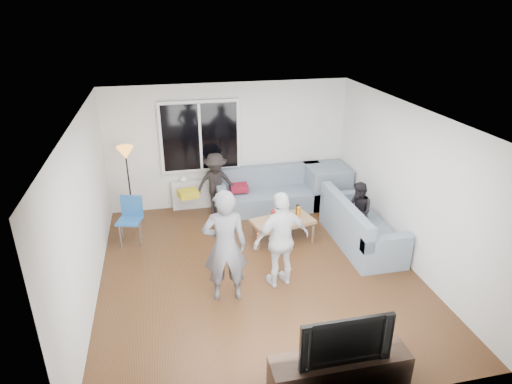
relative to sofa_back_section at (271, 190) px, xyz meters
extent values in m
cube|color=#56351C|center=(-0.79, -2.27, -0.45)|extent=(5.00, 5.50, 0.04)
cube|color=white|center=(-0.79, -2.27, 2.20)|extent=(5.00, 5.50, 0.04)
cube|color=silver|center=(-0.79, 0.50, 0.88)|extent=(5.00, 0.04, 2.60)
cube|color=silver|center=(-0.79, -5.04, 0.88)|extent=(5.00, 0.04, 2.60)
cube|color=silver|center=(-3.31, -2.27, 0.88)|extent=(0.04, 5.50, 2.60)
cube|color=silver|center=(1.73, -2.27, 0.88)|extent=(0.04, 5.50, 2.60)
cube|color=white|center=(-1.39, 0.42, 1.12)|extent=(1.62, 0.06, 1.47)
cube|color=black|center=(-1.39, 0.38, 1.12)|extent=(1.50, 0.02, 1.35)
cube|color=white|center=(-1.39, 0.37, 1.12)|extent=(0.05, 0.03, 1.35)
cube|color=silver|center=(-1.39, 0.38, -0.11)|extent=(1.30, 0.12, 0.62)
imported|color=#29672D|center=(-1.21, 0.35, 0.37)|extent=(0.22, 0.19, 0.34)
imported|color=white|center=(-1.78, 0.35, 0.27)|extent=(0.17, 0.17, 0.16)
cube|color=slate|center=(1.23, 0.00, 0.00)|extent=(0.85, 0.85, 0.85)
cube|color=gold|center=(-1.73, -0.02, 0.09)|extent=(0.44, 0.39, 0.14)
cube|color=maroon|center=(-0.68, 0.06, 0.09)|extent=(0.36, 0.30, 0.13)
cube|color=#9E704C|center=(-0.12, -1.34, -0.22)|extent=(1.21, 0.83, 0.40)
cylinder|color=maroon|center=(-0.24, -1.26, 0.06)|extent=(0.17, 0.17, 0.17)
imported|color=#55555A|center=(-1.40, -2.83, 0.44)|extent=(0.67, 0.47, 1.74)
imported|color=silver|center=(-0.52, -2.66, 0.35)|extent=(0.96, 0.54, 1.54)
imported|color=black|center=(1.23, -1.60, 0.13)|extent=(0.48, 0.58, 1.11)
imported|color=black|center=(-1.16, 0.03, 0.23)|extent=(0.86, 0.52, 1.30)
cube|color=#35261A|center=(-0.41, -4.77, -0.20)|extent=(1.60, 0.40, 0.44)
imported|color=black|center=(-0.41, -4.77, 0.32)|extent=(1.04, 0.14, 0.60)
cylinder|color=black|center=(-0.02, -1.20, 0.08)|extent=(0.07, 0.07, 0.21)
cylinder|color=black|center=(0.19, -1.25, 0.09)|extent=(0.07, 0.07, 0.23)
cylinder|color=#C86C11|center=(0.14, -1.45, 0.12)|extent=(0.07, 0.07, 0.28)
cylinder|color=#22961B|center=(-0.23, -1.44, 0.08)|extent=(0.08, 0.08, 0.20)
camera|label=1|loc=(-2.13, -8.25, 3.65)|focal=31.01mm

